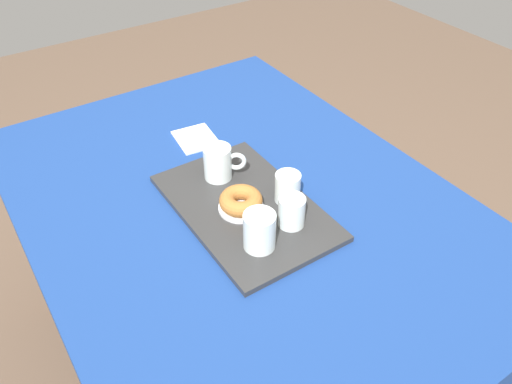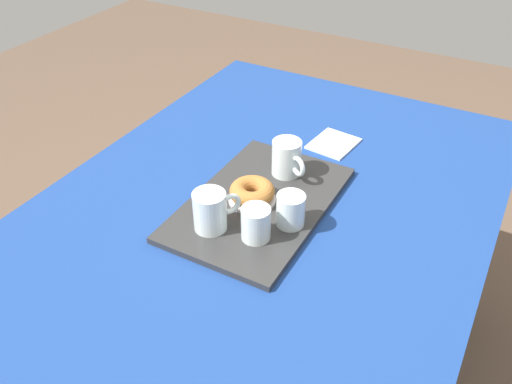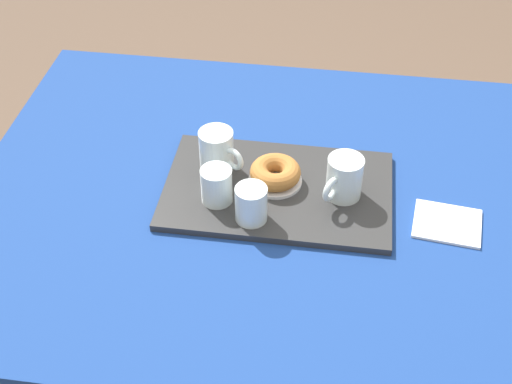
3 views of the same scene
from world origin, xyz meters
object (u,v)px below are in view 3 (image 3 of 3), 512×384
(donut_plate_left, at_px, (275,181))
(paper_napkin, at_px, (447,223))
(tea_mug_right, at_px, (217,152))
(serving_tray, at_px, (278,190))
(tea_mug_left, at_px, (344,179))
(water_glass_far, at_px, (251,205))
(sugar_donut_left, at_px, (275,172))
(water_glass_near, at_px, (217,187))
(dining_table, at_px, (296,225))

(donut_plate_left, xyz_separation_m, paper_napkin, (-0.36, 0.06, -0.02))
(tea_mug_right, distance_m, donut_plate_left, 0.14)
(serving_tray, distance_m, tea_mug_left, 0.14)
(water_glass_far, xyz_separation_m, sugar_donut_left, (-0.03, -0.12, -0.01))
(donut_plate_left, bearing_deg, paper_napkin, 169.92)
(tea_mug_left, height_order, paper_napkin, tea_mug_left)
(tea_mug_left, distance_m, water_glass_far, 0.20)
(water_glass_near, relative_size, paper_napkin, 0.58)
(dining_table, distance_m, sugar_donut_left, 0.13)
(water_glass_far, distance_m, donut_plate_left, 0.12)
(water_glass_near, height_order, paper_napkin, water_glass_near)
(dining_table, height_order, water_glass_near, water_glass_near)
(serving_tray, height_order, sugar_donut_left, sugar_donut_left)
(dining_table, distance_m, tea_mug_left, 0.17)
(dining_table, height_order, serving_tray, serving_tray)
(tea_mug_right, bearing_deg, tea_mug_left, 169.19)
(tea_mug_right, xyz_separation_m, water_glass_far, (-0.09, 0.15, -0.01))
(tea_mug_left, relative_size, paper_napkin, 0.80)
(tea_mug_right, bearing_deg, sugar_donut_left, 166.34)
(water_glass_far, distance_m, paper_napkin, 0.39)
(dining_table, xyz_separation_m, tea_mug_right, (0.18, -0.06, 0.14))
(tea_mug_right, bearing_deg, paper_napkin, 168.96)
(dining_table, xyz_separation_m, paper_napkin, (-0.31, 0.04, 0.08))
(dining_table, height_order, sugar_donut_left, sugar_donut_left)
(tea_mug_right, relative_size, paper_napkin, 0.78)
(dining_table, distance_m, water_glass_near, 0.21)
(tea_mug_right, relative_size, donut_plate_left, 0.92)
(dining_table, distance_m, paper_napkin, 0.32)
(serving_tray, relative_size, water_glass_far, 6.16)
(serving_tray, bearing_deg, tea_mug_right, -19.15)
(tea_mug_left, distance_m, donut_plate_left, 0.15)
(tea_mug_left, bearing_deg, sugar_donut_left, -8.19)
(water_glass_near, relative_size, sugar_donut_left, 0.72)
(tea_mug_left, height_order, water_glass_near, tea_mug_left)
(paper_napkin, bearing_deg, serving_tray, -7.71)
(serving_tray, xyz_separation_m, sugar_donut_left, (0.01, -0.02, 0.03))
(serving_tray, distance_m, water_glass_near, 0.14)
(dining_table, xyz_separation_m, sugar_donut_left, (0.05, -0.02, 0.12))
(tea_mug_right, bearing_deg, donut_plate_left, 166.34)
(tea_mug_left, xyz_separation_m, water_glass_far, (0.18, 0.10, -0.01))
(serving_tray, xyz_separation_m, paper_napkin, (-0.35, 0.05, -0.00))
(tea_mug_left, height_order, donut_plate_left, tea_mug_left)
(serving_tray, distance_m, tea_mug_right, 0.15)
(sugar_donut_left, bearing_deg, tea_mug_right, -13.66)
(sugar_donut_left, bearing_deg, dining_table, 153.93)
(dining_table, relative_size, donut_plate_left, 12.28)
(water_glass_far, bearing_deg, dining_table, -132.10)
(donut_plate_left, distance_m, sugar_donut_left, 0.02)
(tea_mug_right, bearing_deg, serving_tray, 160.85)
(dining_table, bearing_deg, paper_napkin, 172.74)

